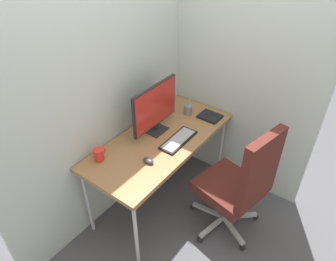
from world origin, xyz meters
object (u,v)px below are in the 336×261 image
(pen_holder, at_px, (188,109))
(coffee_mug, at_px, (99,155))
(notebook, at_px, (210,116))
(mouse, at_px, (148,161))
(monitor, at_px, (155,107))
(keyboard, at_px, (178,140))
(office_chair, at_px, (240,183))

(pen_holder, xyz_separation_m, coffee_mug, (-0.97, 0.19, 0.00))
(pen_holder, height_order, notebook, pen_holder)
(mouse, height_order, pen_holder, pen_holder)
(monitor, height_order, mouse, monitor)
(keyboard, distance_m, coffee_mug, 0.67)
(office_chair, height_order, mouse, office_chair)
(pen_holder, bearing_deg, mouse, -169.36)
(notebook, bearing_deg, keyboard, 176.77)
(monitor, distance_m, keyboard, 0.34)
(keyboard, distance_m, mouse, 0.36)
(monitor, bearing_deg, coffee_mug, 169.16)
(notebook, bearing_deg, mouse, 176.46)
(notebook, bearing_deg, coffee_mug, 159.99)
(mouse, relative_size, notebook, 0.47)
(pen_holder, height_order, coffee_mug, pen_holder)
(keyboard, height_order, coffee_mug, coffee_mug)
(office_chair, bearing_deg, coffee_mug, 122.11)
(pen_holder, bearing_deg, coffee_mug, 169.13)
(mouse, distance_m, notebook, 0.84)
(office_chair, bearing_deg, monitor, 91.31)
(mouse, bearing_deg, notebook, -5.22)
(coffee_mug, bearing_deg, notebook, -20.42)
(office_chair, xyz_separation_m, coffee_mug, (-0.59, 0.94, 0.22))
(keyboard, bearing_deg, notebook, -3.65)
(monitor, height_order, coffee_mug, monitor)
(office_chair, bearing_deg, keyboard, 92.51)
(office_chair, xyz_separation_m, keyboard, (-0.03, 0.58, 0.18))
(monitor, bearing_deg, notebook, -30.65)
(office_chair, height_order, pen_holder, office_chair)
(monitor, distance_m, coffee_mug, 0.61)
(keyboard, bearing_deg, mouse, 175.63)
(office_chair, relative_size, coffee_mug, 9.67)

